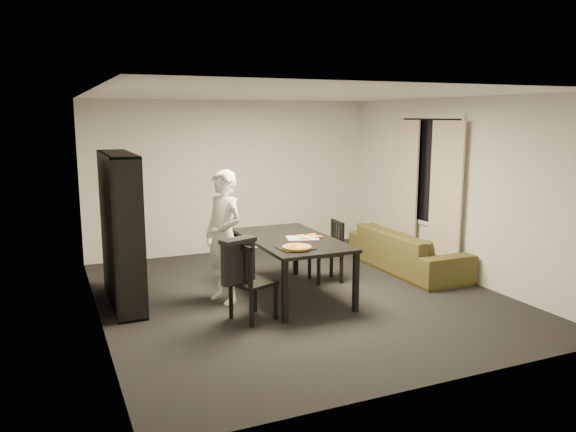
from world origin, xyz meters
name	(u,v)px	position (x,y,z in m)	size (l,w,h in m)	color
room	(299,198)	(0.00, 0.00, 1.30)	(5.01, 5.51, 2.61)	black
window_pane	(429,171)	(2.48, 0.60, 1.50)	(0.02, 1.40, 1.60)	black
window_frame	(429,171)	(2.48, 0.60, 1.50)	(0.03, 1.52, 1.72)	white
curtain_left	(445,198)	(2.40, 0.08, 1.15)	(0.03, 0.70, 2.25)	beige
curtain_right	(404,190)	(2.40, 1.12, 1.15)	(0.03, 0.70, 2.25)	beige
bookshelf	(121,230)	(-2.16, 0.60, 0.95)	(0.35, 1.50, 1.90)	black
dining_table	(291,243)	(-0.10, 0.04, 0.71)	(1.03, 1.86, 0.77)	black
chair_left	(247,277)	(-0.94, -0.61, 0.53)	(0.55, 0.55, 0.93)	black
chair_right	(331,247)	(0.70, 0.43, 0.50)	(0.43, 0.43, 0.87)	black
draped_jacket	(238,259)	(-1.06, -0.65, 0.76)	(0.45, 0.31, 0.51)	black
person	(224,237)	(-0.97, 0.18, 0.84)	(0.61, 0.40, 1.68)	white
baking_tray	(296,248)	(-0.28, -0.51, 0.78)	(0.40, 0.32, 0.01)	black
pepperoni_pizza	(297,247)	(-0.28, -0.55, 0.80)	(0.35, 0.35, 0.03)	#A5762F
kitchen_towel	(302,238)	(0.03, -0.02, 0.78)	(0.40, 0.30, 0.01)	silver
pizza_slices	(308,236)	(0.13, -0.01, 0.79)	(0.37, 0.31, 0.01)	gold
sofa	(408,250)	(2.04, 0.45, 0.31)	(2.15, 0.84, 0.63)	#3C3818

